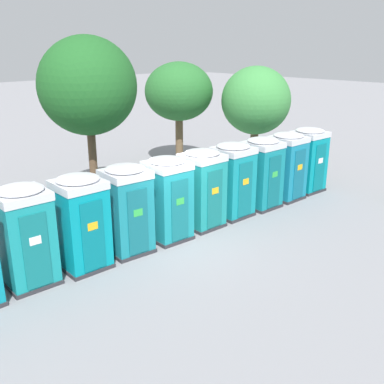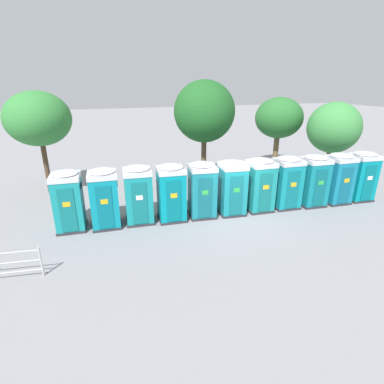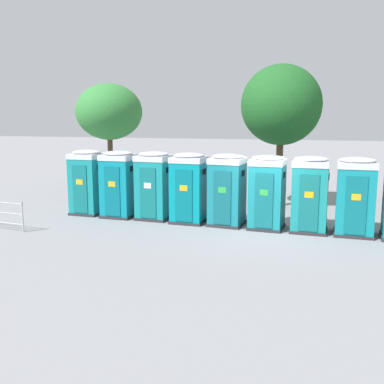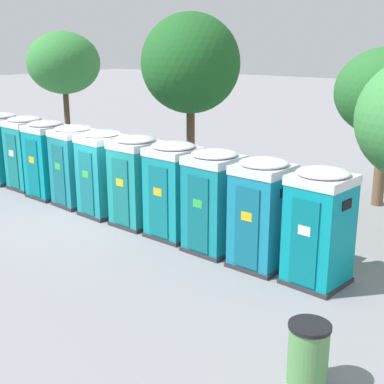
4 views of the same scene
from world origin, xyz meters
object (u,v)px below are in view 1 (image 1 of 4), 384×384
at_px(portapotty_3, 81,222).
at_px(portapotty_8, 262,173).
at_px(portapotty_5, 168,198).
at_px(street_tree_0, 256,101).
at_px(street_tree_2, 179,92).
at_px(portapotty_7, 233,180).
at_px(portapotty_9, 287,166).
at_px(portapotty_2, 26,235).
at_px(portapotty_10, 308,159).
at_px(street_tree_1, 88,87).
at_px(portapotty_4, 127,209).
at_px(portapotty_6, 202,188).

relative_size(portapotty_3, portapotty_8, 1.00).
xyz_separation_m(portapotty_5, street_tree_0, (8.00, 2.92, 1.93)).
height_order(portapotty_5, street_tree_2, street_tree_2).
relative_size(portapotty_7, street_tree_2, 0.52).
distance_m(portapotty_7, street_tree_0, 6.30).
height_order(portapotty_7, portapotty_9, same).
distance_m(street_tree_0, street_tree_2, 3.60).
height_order(portapotty_2, portapotty_7, same).
xyz_separation_m(portapotty_5, portapotty_10, (7.09, -0.45, -0.00)).
bearing_deg(street_tree_1, portapotty_3, -127.04).
relative_size(portapotty_3, street_tree_0, 0.54).
height_order(portapotty_9, street_tree_1, street_tree_1).
relative_size(portapotty_3, portapotty_5, 1.00).
xyz_separation_m(street_tree_1, street_tree_2, (6.05, 1.88, -0.76)).
bearing_deg(portapotty_9, portapotty_8, 175.72).
distance_m(portapotty_7, street_tree_1, 5.86).
distance_m(portapotty_9, portapotty_10, 1.42).
bearing_deg(street_tree_0, portapotty_4, -163.58).
xyz_separation_m(portapotty_10, street_tree_1, (-6.99, 4.57, 2.99)).
relative_size(portapotty_4, portapotty_5, 1.00).
relative_size(portapotty_6, portapotty_10, 1.00).
distance_m(portapotty_5, portapotty_9, 5.69).
bearing_deg(portapotty_4, portapotty_6, -4.05).
xyz_separation_m(street_tree_0, street_tree_2, (-1.84, 3.07, 0.30)).
xyz_separation_m(street_tree_0, street_tree_1, (-7.90, 1.19, 1.06)).
bearing_deg(portapotty_8, portapotty_4, 175.48).
bearing_deg(street_tree_0, portapotty_7, -149.44).
bearing_deg(portapotty_10, portapotty_4, 175.96).
xyz_separation_m(portapotty_4, portapotty_7, (4.26, -0.27, -0.00)).
xyz_separation_m(portapotty_2, portapotty_8, (8.50, -0.73, -0.00)).
relative_size(portapotty_9, portapotty_10, 1.00).
bearing_deg(portapotty_4, portapotty_5, -5.93).
height_order(portapotty_10, street_tree_1, street_tree_1).
bearing_deg(portapotty_3, portapotty_9, -4.19).
relative_size(portapotty_10, street_tree_0, 0.54).
distance_m(portapotty_3, portapotty_6, 4.26).
distance_m(portapotty_8, street_tree_0, 5.31).
bearing_deg(portapotty_10, portapotty_7, 175.58).
bearing_deg(portapotty_7, portapotty_3, 176.56).
distance_m(portapotty_2, portapotty_3, 1.42).
height_order(portapotty_5, street_tree_0, street_tree_0).
relative_size(portapotty_4, portapotty_9, 1.00).
height_order(portapotty_9, street_tree_2, street_tree_2).
bearing_deg(portapotty_9, portapotty_4, 175.53).
xyz_separation_m(portapotty_7, street_tree_2, (3.32, 6.12, 2.23)).
xyz_separation_m(portapotty_9, street_tree_0, (2.33, 3.33, 1.93)).
bearing_deg(street_tree_2, portapotty_10, -81.76).
height_order(portapotty_7, street_tree_0, street_tree_0).
bearing_deg(portapotty_7, portapotty_4, 176.35).
relative_size(portapotty_6, portapotty_8, 1.00).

